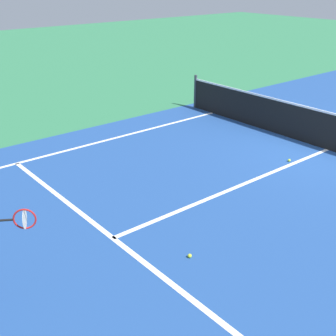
% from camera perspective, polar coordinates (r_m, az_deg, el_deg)
% --- Properties ---
extents(ground_plane, '(60.00, 60.00, 0.00)m').
position_cam_1_polar(ground_plane, '(11.86, 19.83, 2.25)').
color(ground_plane, '#337F51').
extents(court_surface_inbounds, '(10.62, 24.40, 0.00)m').
position_cam_1_polar(court_surface_inbounds, '(11.86, 19.83, 2.25)').
color(court_surface_inbounds, '#234C93').
rests_on(court_surface_inbounds, ground_plane).
extents(line_sideline_left, '(0.10, 11.89, 0.01)m').
position_cam_1_polar(line_sideline_left, '(11.07, -16.72, 1.17)').
color(line_sideline_left, white).
rests_on(line_sideline_left, ground_plane).
extents(line_service_near, '(8.22, 0.10, 0.01)m').
position_cam_1_polar(line_service_near, '(7.58, -7.11, -8.95)').
color(line_service_near, white).
rests_on(line_service_near, ground_plane).
extents(line_center_service, '(0.10, 6.40, 0.01)m').
position_cam_1_polar(line_center_service, '(9.42, 9.45, -2.16)').
color(line_center_service, white).
rests_on(line_center_service, ground_plane).
extents(net, '(9.94, 0.09, 1.07)m').
position_cam_1_polar(net, '(11.70, 20.16, 4.49)').
color(net, '#33383D').
rests_on(net, ground_plane).
extents(tennis_ball_near_net, '(0.07, 0.07, 0.07)m').
position_cam_1_polar(tennis_ball_near_net, '(10.81, 15.35, 0.96)').
color(tennis_ball_near_net, '#CCE033').
rests_on(tennis_ball_near_net, ground_plane).
extents(tennis_ball_mid_court, '(0.07, 0.07, 0.07)m').
position_cam_1_polar(tennis_ball_mid_court, '(7.06, 2.81, -11.23)').
color(tennis_ball_mid_court, '#CCE033').
rests_on(tennis_ball_mid_court, ground_plane).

